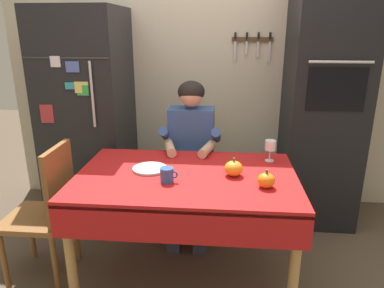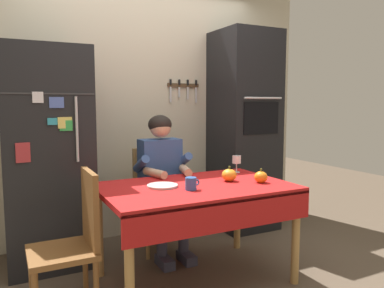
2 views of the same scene
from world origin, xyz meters
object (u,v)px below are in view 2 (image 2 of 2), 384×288
at_px(wine_glass, 237,160).
at_px(coffee_mug, 191,184).
at_px(wall_oven, 244,131).
at_px(refrigerator, 47,157).
at_px(pumpkin_medium, 261,177).
at_px(pumpkin_large, 229,175).
at_px(serving_tray, 162,186).
at_px(dining_table, 197,197).
at_px(seated_person, 163,173).
at_px(chair_behind_person, 155,193).
at_px(chair_left_side, 75,238).

bearing_deg(wine_glass, coffee_mug, -147.50).
bearing_deg(wall_oven, wine_glass, -128.89).
distance_m(refrigerator, pumpkin_medium, 1.76).
bearing_deg(pumpkin_large, serving_tray, 174.97).
xyz_separation_m(dining_table, wine_glass, (0.56, 0.31, 0.19)).
distance_m(seated_person, pumpkin_large, 0.67).
relative_size(chair_behind_person, pumpkin_medium, 8.34).
relative_size(wall_oven, chair_behind_person, 2.26).
bearing_deg(serving_tray, seated_person, 67.35).
distance_m(dining_table, pumpkin_medium, 0.52).
bearing_deg(chair_behind_person, coffee_mug, -94.87).
xyz_separation_m(wall_oven, pumpkin_medium, (-0.57, -1.06, -0.27)).
height_order(chair_left_side, pumpkin_medium, chair_left_side).
distance_m(seated_person, serving_tray, 0.57).
relative_size(wall_oven, wine_glass, 13.97).
distance_m(wall_oven, chair_left_side, 2.26).
distance_m(wine_glass, serving_tray, 0.84).
xyz_separation_m(dining_table, pumpkin_large, (0.30, 0.03, 0.13)).
bearing_deg(coffee_mug, chair_behind_person, 85.13).
distance_m(pumpkin_large, serving_tray, 0.55).
height_order(refrigerator, pumpkin_large, refrigerator).
height_order(dining_table, seated_person, seated_person).
distance_m(refrigerator, pumpkin_large, 1.52).
bearing_deg(chair_behind_person, dining_table, -88.22).
bearing_deg(wall_oven, coffee_mug, -138.18).
bearing_deg(refrigerator, coffee_mug, -49.41).
relative_size(chair_behind_person, coffee_mug, 8.61).
bearing_deg(serving_tray, pumpkin_medium, -15.91).
bearing_deg(pumpkin_medium, serving_tray, 164.09).
bearing_deg(wine_glass, chair_behind_person, 140.50).
bearing_deg(pumpkin_medium, refrigerator, 144.64).
distance_m(wine_glass, pumpkin_medium, 0.46).
bearing_deg(dining_table, wine_glass, 29.26).
xyz_separation_m(refrigerator, dining_table, (0.95, -0.88, -0.24)).
relative_size(wall_oven, chair_left_side, 2.26).
relative_size(seated_person, wine_glass, 8.28).
bearing_deg(serving_tray, refrigerator, 131.00).
relative_size(chair_behind_person, serving_tray, 4.11).
bearing_deg(wall_oven, chair_behind_person, -173.10).
bearing_deg(chair_behind_person, chair_left_side, -135.37).
xyz_separation_m(dining_table, seated_person, (-0.02, 0.60, 0.08)).
distance_m(chair_behind_person, pumpkin_medium, 1.09).
bearing_deg(dining_table, refrigerator, 137.09).
bearing_deg(refrigerator, chair_left_side, -87.05).
bearing_deg(dining_table, wall_oven, 41.31).
bearing_deg(chair_left_side, dining_table, 4.58).
relative_size(chair_left_side, coffee_mug, 8.61).
height_order(refrigerator, wall_oven, wall_oven).
bearing_deg(coffee_mug, seated_person, 83.84).
bearing_deg(wall_oven, pumpkin_medium, -118.11).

